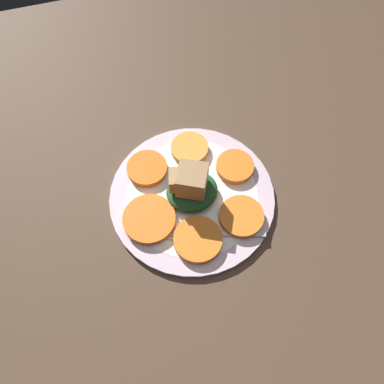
{
  "coord_description": "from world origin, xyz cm",
  "views": [
    {
      "loc": [
        -8.39,
        -28.05,
        60.72
      ],
      "look_at": [
        0.0,
        0.0,
        4.1
      ],
      "focal_mm": 35.0,
      "sensor_mm": 36.0,
      "label": 1
    }
  ],
  "objects": [
    {
      "name": "table_slab",
      "position": [
        0.0,
        0.0,
        1.0
      ],
      "size": [
        120.0,
        120.0,
        2.0
      ],
      "primitive_type": "cube",
      "color": "#4C3828",
      "rests_on": "ground"
    },
    {
      "name": "plate",
      "position": [
        0.0,
        0.0,
        2.52
      ],
      "size": [
        28.6,
        28.6,
        1.05
      ],
      "color": "silver",
      "rests_on": "table_slab"
    },
    {
      "name": "carrot_slice_0",
      "position": [
        -8.18,
        -2.64,
        3.72
      ],
      "size": [
        8.78,
        8.78,
        1.24
      ],
      "primitive_type": "cylinder",
      "color": "orange",
      "rests_on": "plate"
    },
    {
      "name": "carrot_slice_1",
      "position": [
        -1.52,
        -8.34,
        3.72
      ],
      "size": [
        7.94,
        7.94,
        1.24
      ],
      "primitive_type": "cylinder",
      "color": "orange",
      "rests_on": "plate"
    },
    {
      "name": "carrot_slice_2",
      "position": [
        6.6,
        -6.56,
        3.72
      ],
      "size": [
        7.46,
        7.46,
        1.24
      ],
      "primitive_type": "cylinder",
      "color": "orange",
      "rests_on": "plate"
    },
    {
      "name": "carrot_slice_3",
      "position": [
        8.84,
        2.9,
        3.72
      ],
      "size": [
        6.73,
        6.73,
        1.24
      ],
      "primitive_type": "cylinder",
      "color": "orange",
      "rests_on": "plate"
    },
    {
      "name": "carrot_slice_4",
      "position": [
        2.21,
        8.89,
        3.72
      ],
      "size": [
        6.83,
        6.83,
        1.24
      ],
      "primitive_type": "cylinder",
      "color": "orange",
      "rests_on": "plate"
    },
    {
      "name": "carrot_slice_5",
      "position": [
        -6.23,
        6.97,
        3.72
      ],
      "size": [
        7.18,
        7.18,
        1.24
      ],
      "primitive_type": "cylinder",
      "color": "orange",
      "rests_on": "plate"
    },
    {
      "name": "center_pile",
      "position": [
        -0.17,
        0.07,
        6.16
      ],
      "size": [
        8.79,
        7.91,
        7.51
      ],
      "color": "#235128",
      "rests_on": "plate"
    },
    {
      "name": "fork",
      "position": [
        0.4,
        -7.63,
        3.3
      ],
      "size": [
        17.74,
        6.96,
        0.4
      ],
      "rotation": [
        0.0,
        0.0,
        -0.3
      ],
      "color": "#B2B2B7",
      "rests_on": "plate"
    }
  ]
}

